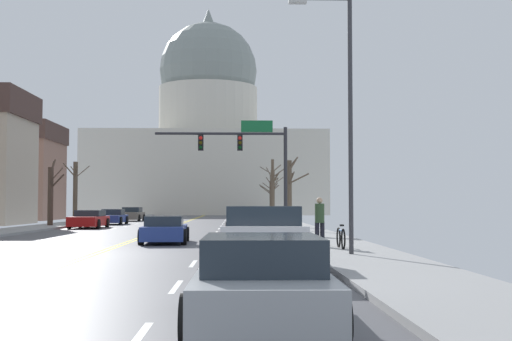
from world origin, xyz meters
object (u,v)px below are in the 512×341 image
Objects in this scene: sedan_near_02 at (257,237)px; pickup_truck_near_03 at (264,242)px; pedestrian_00 at (320,219)px; sedan_oncoming_02 at (132,214)px; sedan_near_01 at (165,230)px; sedan_near_04 at (262,284)px; sedan_oncoming_00 at (89,219)px; sedan_near_00 at (245,224)px; street_lamp_right at (343,101)px; sedan_oncoming_01 at (113,217)px; signal_gantry at (248,152)px; bicycle_parked at (341,238)px.

pickup_truck_near_03 reaches higher than sedan_near_02.
sedan_oncoming_02 is at bearing 107.67° from pedestrian_00.
sedan_oncoming_02 is at bearing 101.00° from sedan_near_01.
sedan_near_04 reaches higher than sedan_oncoming_00.
sedan_near_00 is at bearing 89.81° from sedan_near_04.
sedan_oncoming_01 is at bearing 111.30° from street_lamp_right.
signal_gantry is 1.83× the size of sedan_oncoming_01.
sedan_near_02 is (-2.59, 1.73, -4.26)m from street_lamp_right.
sedan_near_04 is at bearing -79.37° from sedan_oncoming_02.
sedan_near_01 is at bearing -115.61° from sedan_near_00.
sedan_near_01 is (-3.50, -7.30, -0.03)m from sedan_near_00.
sedan_oncoming_01 is 10.50m from sedan_oncoming_02.
signal_gantry reaches higher than sedan_near_04.
sedan_near_01 is at bearing -68.28° from sedan_oncoming_00.
signal_gantry is 18.45m from sedan_oncoming_01.
signal_gantry reaches higher than pickup_truck_near_03.
signal_gantry is 12.76m from sedan_near_01.
street_lamp_right is 12.40m from sedan_near_04.
sedan_near_04 is 2.67× the size of pedestrian_00.
signal_gantry is 1.82× the size of sedan_near_01.
street_lamp_right reaches higher than pedestrian_00.
sedan_near_04 is 46.55m from sedan_oncoming_01.
sedan_oncoming_00 is at bearing 114.02° from sedan_near_02.
sedan_near_01 is 0.99× the size of sedan_near_02.
signal_gantry is 16.72m from pedestrian_00.
sedan_oncoming_02 is (-13.39, 44.60, -4.22)m from street_lamp_right.
sedan_near_01 is (-3.70, -11.46, -4.23)m from signal_gantry.
sedan_near_02 is 3.08m from bicycle_parked.
sedan_near_04 reaches higher than sedan_near_00.
pickup_truck_near_03 is at bearing -89.80° from sedan_near_02.
signal_gantry is 23.78m from pickup_truck_near_03.
signal_gantry reaches higher than pedestrian_00.
pickup_truck_near_03 reaches higher than sedan_oncoming_00.
sedan_oncoming_00 is (-10.58, 10.48, 0.01)m from sedan_near_00.
sedan_oncoming_01 is at bearing 102.90° from sedan_near_04.
sedan_near_01 is 8.62m from bicycle_parked.
sedan_oncoming_00 is (-10.78, 6.32, -4.18)m from signal_gantry.
pickup_truck_near_03 is (3.74, -11.98, 0.18)m from sedan_near_01.
bicycle_parked is at bearing 65.85° from pickup_truck_near_03.
sedan_near_02 is (0.02, -17.92, -4.19)m from signal_gantry.
sedan_near_00 reaches higher than bicycle_parked.
pedestrian_00 is at bearing -59.77° from sedan_oncoming_00.
sedan_near_02 is 1.02× the size of sedan_oncoming_01.
pedestrian_00 is at bearing 80.02° from sedan_near_04.
pedestrian_00 reaches higher than sedan_near_01.
sedan_near_00 is at bearing 90.92° from sedan_near_02.
sedan_oncoming_01 reaches higher than sedan_near_00.
sedan_oncoming_00 is 27.02m from bicycle_parked.
sedan_near_04 is at bearing -99.98° from pedestrian_00.
pickup_truck_near_03 is at bearing -74.20° from sedan_oncoming_01.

